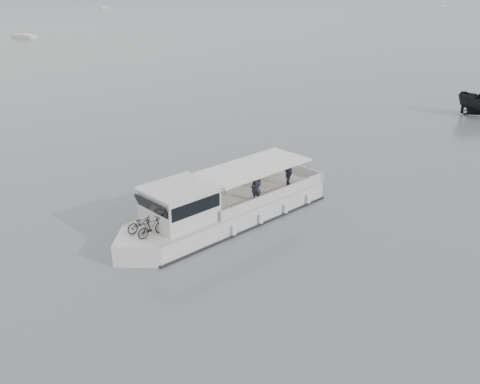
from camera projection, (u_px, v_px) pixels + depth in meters
name	position (u px, v px, depth m)	size (l,w,h in m)	color
ground	(270.00, 185.00, 35.20)	(1400.00, 1400.00, 0.00)	#50585F
tour_boat	(216.00, 210.00, 29.13)	(13.80, 6.61, 5.81)	white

